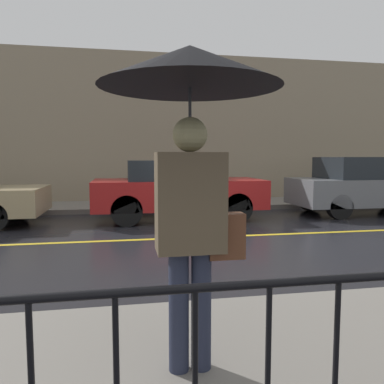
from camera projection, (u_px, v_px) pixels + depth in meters
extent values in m
plane|color=black|center=(223.00, 237.00, 7.36)|extent=(80.00, 80.00, 0.00)
cube|color=slate|center=(186.00, 205.00, 11.79)|extent=(28.00, 2.08, 0.14)
cube|color=gold|center=(223.00, 236.00, 7.36)|extent=(25.20, 0.12, 0.01)
cube|color=gray|center=(180.00, 130.00, 12.73)|extent=(28.00, 0.30, 5.00)
cylinder|color=#23283D|center=(179.00, 311.00, 2.46)|extent=(0.13, 0.13, 0.81)
cylinder|color=#23283D|center=(201.00, 310.00, 2.49)|extent=(0.13, 0.13, 0.81)
cube|color=brown|center=(190.00, 202.00, 2.41)|extent=(0.44, 0.26, 0.64)
sphere|color=#988F62|center=(190.00, 135.00, 2.37)|extent=(0.22, 0.22, 0.22)
cylinder|color=#262628|center=(190.00, 146.00, 2.37)|extent=(0.02, 0.02, 0.72)
cone|color=black|center=(190.00, 67.00, 2.33)|extent=(1.15, 1.15, 0.26)
cube|color=brown|center=(226.00, 236.00, 2.47)|extent=(0.24, 0.12, 0.30)
cylinder|color=black|center=(16.00, 207.00, 9.50)|extent=(0.62, 0.22, 0.62)
cube|color=maroon|center=(179.00, 193.00, 9.38)|extent=(4.18, 1.77, 0.70)
cube|color=#1E2328|center=(172.00, 170.00, 9.29)|extent=(2.17, 1.62, 0.48)
cylinder|color=black|center=(221.00, 201.00, 10.39)|extent=(0.72, 0.22, 0.72)
cylinder|color=black|center=(237.00, 208.00, 8.88)|extent=(0.72, 0.22, 0.72)
cylinder|color=black|center=(126.00, 203.00, 9.93)|extent=(0.72, 0.22, 0.72)
cylinder|color=black|center=(127.00, 211.00, 8.41)|extent=(0.72, 0.22, 0.72)
cube|color=slate|center=(367.00, 191.00, 10.32)|extent=(4.14, 1.71, 0.71)
cube|color=#1E2328|center=(363.00, 168.00, 10.23)|extent=(2.15, 1.58, 0.58)
cylinder|color=black|center=(311.00, 200.00, 10.85)|extent=(0.64, 0.22, 0.64)
cylinder|color=black|center=(340.00, 207.00, 9.39)|extent=(0.64, 0.22, 0.64)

